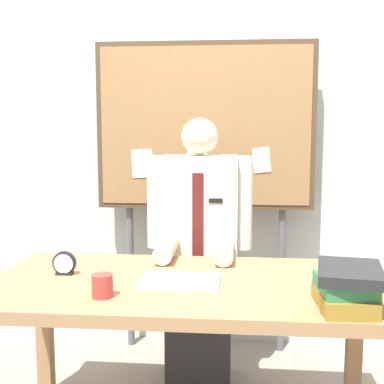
{
  "coord_description": "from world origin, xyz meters",
  "views": [
    {
      "loc": [
        0.21,
        -2.09,
        1.4
      ],
      "look_at": [
        0.0,
        0.18,
        1.1
      ],
      "focal_mm": 48.91,
      "sensor_mm": 36.0,
      "label": 1
    }
  ],
  "objects_px": {
    "desk_clock": "(64,264)",
    "coffee_mug": "(102,286)",
    "desk": "(188,301)",
    "person": "(199,263)",
    "book_stack": "(346,287)",
    "open_notebook": "(180,281)",
    "bulletin_board": "(205,131)"
  },
  "relations": [
    {
      "from": "bulletin_board",
      "to": "book_stack",
      "type": "relative_size",
      "value": 5.85
    },
    {
      "from": "desk",
      "to": "book_stack",
      "type": "xyz_separation_m",
      "value": [
        0.59,
        -0.27,
        0.17
      ]
    },
    {
      "from": "book_stack",
      "to": "desk_clock",
      "type": "xyz_separation_m",
      "value": [
        -1.13,
        0.31,
        -0.03
      ]
    },
    {
      "from": "person",
      "to": "coffee_mug",
      "type": "relative_size",
      "value": 16.36
    },
    {
      "from": "desk",
      "to": "person",
      "type": "distance_m",
      "value": 0.61
    },
    {
      "from": "desk",
      "to": "desk_clock",
      "type": "distance_m",
      "value": 0.56
    },
    {
      "from": "coffee_mug",
      "to": "desk",
      "type": "bearing_deg",
      "value": 37.35
    },
    {
      "from": "book_stack",
      "to": "open_notebook",
      "type": "xyz_separation_m",
      "value": [
        -0.62,
        0.25,
        -0.07
      ]
    },
    {
      "from": "desk",
      "to": "coffee_mug",
      "type": "bearing_deg",
      "value": -142.65
    },
    {
      "from": "person",
      "to": "book_stack",
      "type": "relative_size",
      "value": 4.46
    },
    {
      "from": "desk",
      "to": "person",
      "type": "height_order",
      "value": "person"
    },
    {
      "from": "desk",
      "to": "desk_clock",
      "type": "relative_size",
      "value": 16.15
    },
    {
      "from": "desk",
      "to": "desk_clock",
      "type": "bearing_deg",
      "value": 175.18
    },
    {
      "from": "person",
      "to": "coffee_mug",
      "type": "height_order",
      "value": "person"
    },
    {
      "from": "book_stack",
      "to": "desk",
      "type": "bearing_deg",
      "value": 155.62
    },
    {
      "from": "open_notebook",
      "to": "desk_clock",
      "type": "height_order",
      "value": "desk_clock"
    },
    {
      "from": "desk_clock",
      "to": "open_notebook",
      "type": "bearing_deg",
      "value": -7.31
    },
    {
      "from": "book_stack",
      "to": "open_notebook",
      "type": "height_order",
      "value": "book_stack"
    },
    {
      "from": "desk",
      "to": "coffee_mug",
      "type": "distance_m",
      "value": 0.4
    },
    {
      "from": "bulletin_board",
      "to": "open_notebook",
      "type": "relative_size",
      "value": 5.78
    },
    {
      "from": "desk_clock",
      "to": "coffee_mug",
      "type": "relative_size",
      "value": 1.17
    },
    {
      "from": "book_stack",
      "to": "coffee_mug",
      "type": "bearing_deg",
      "value": 177.58
    },
    {
      "from": "person",
      "to": "bulletin_board",
      "type": "relative_size",
      "value": 0.76
    },
    {
      "from": "bulletin_board",
      "to": "coffee_mug",
      "type": "height_order",
      "value": "bulletin_board"
    },
    {
      "from": "open_notebook",
      "to": "desk",
      "type": "bearing_deg",
      "value": 33.82
    },
    {
      "from": "person",
      "to": "bulletin_board",
      "type": "distance_m",
      "value": 0.8
    },
    {
      "from": "open_notebook",
      "to": "desk_clock",
      "type": "relative_size",
      "value": 3.18
    },
    {
      "from": "desk_clock",
      "to": "person",
      "type": "bearing_deg",
      "value": 45.87
    },
    {
      "from": "open_notebook",
      "to": "desk_clock",
      "type": "bearing_deg",
      "value": 172.69
    },
    {
      "from": "person",
      "to": "coffee_mug",
      "type": "bearing_deg",
      "value": -109.8
    },
    {
      "from": "desk",
      "to": "open_notebook",
      "type": "relative_size",
      "value": 5.08
    },
    {
      "from": "book_stack",
      "to": "coffee_mug",
      "type": "xyz_separation_m",
      "value": [
        -0.89,
        0.04,
        -0.03
      ]
    }
  ]
}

